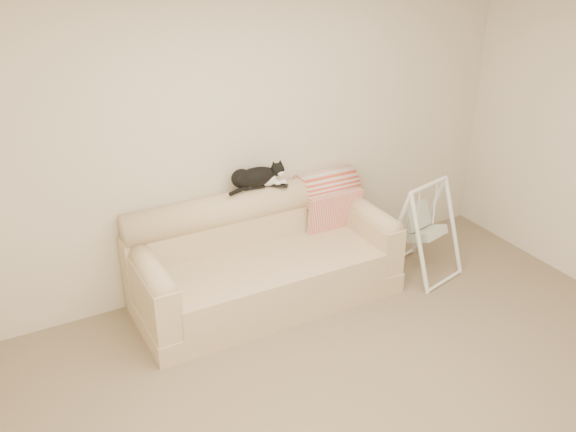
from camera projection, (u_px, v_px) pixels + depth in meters
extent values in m
plane|color=#725F4F|center=(382.00, 407.00, 4.32)|extent=(5.00, 5.00, 0.00)
cube|color=beige|center=(250.00, 138.00, 5.32)|extent=(5.00, 0.04, 2.60)
cube|color=white|center=(415.00, 8.00, 3.17)|extent=(5.00, 4.00, 0.02)
cube|color=tan|center=(267.00, 291.00, 5.45)|extent=(2.20, 0.90, 0.18)
cube|color=tan|center=(273.00, 276.00, 5.27)|extent=(1.80, 0.68, 0.24)
cube|color=tan|center=(249.00, 239.00, 5.56)|extent=(2.20, 0.22, 0.50)
cylinder|color=tan|center=(248.00, 205.00, 5.42)|extent=(2.16, 0.28, 0.28)
cube|color=tan|center=(151.00, 291.00, 4.89)|extent=(0.20, 0.88, 0.42)
cylinder|color=tan|center=(148.00, 267.00, 4.80)|extent=(0.18, 0.84, 0.18)
cube|color=tan|center=(366.00, 234.00, 5.74)|extent=(0.20, 0.88, 0.42)
cylinder|color=tan|center=(367.00, 213.00, 5.64)|extent=(0.18, 0.84, 0.18)
cube|color=black|center=(254.00, 187.00, 5.38)|extent=(0.19, 0.07, 0.02)
cube|color=gray|center=(254.00, 186.00, 5.37)|extent=(0.10, 0.05, 0.01)
cube|color=black|center=(278.00, 185.00, 5.42)|extent=(0.16, 0.15, 0.02)
ellipsoid|color=black|center=(256.00, 177.00, 5.35)|extent=(0.38, 0.19, 0.16)
ellipsoid|color=black|center=(241.00, 178.00, 5.29)|extent=(0.18, 0.16, 0.16)
ellipsoid|color=white|center=(269.00, 179.00, 5.39)|extent=(0.15, 0.10, 0.11)
ellipsoid|color=black|center=(278.00, 170.00, 5.38)|extent=(0.12, 0.12, 0.11)
ellipsoid|color=white|center=(281.00, 173.00, 5.36)|extent=(0.06, 0.05, 0.05)
sphere|color=#BF7272|center=(282.00, 174.00, 5.34)|extent=(0.01, 0.01, 0.01)
cone|color=black|center=(274.00, 164.00, 5.35)|extent=(0.06, 0.06, 0.06)
cone|color=black|center=(280.00, 162.00, 5.38)|extent=(0.06, 0.06, 0.06)
sphere|color=#9F6F1C|center=(278.00, 171.00, 5.34)|extent=(0.02, 0.02, 0.02)
sphere|color=#9F6F1C|center=(282.00, 170.00, 5.35)|extent=(0.02, 0.02, 0.02)
ellipsoid|color=white|center=(277.00, 182.00, 5.40)|extent=(0.07, 0.09, 0.03)
ellipsoid|color=white|center=(283.00, 181.00, 5.42)|extent=(0.07, 0.09, 0.03)
cylinder|color=black|center=(239.00, 190.00, 5.25)|extent=(0.20, 0.11, 0.03)
cylinder|color=red|center=(326.00, 188.00, 5.75)|extent=(0.53, 0.33, 0.33)
cube|color=red|center=(335.00, 215.00, 5.70)|extent=(0.53, 0.09, 0.42)
cylinder|color=white|center=(420.00, 244.00, 5.48)|extent=(0.11, 0.31, 0.88)
cylinder|color=white|center=(395.00, 233.00, 5.65)|extent=(0.11, 0.31, 0.88)
cylinder|color=white|center=(453.00, 226.00, 5.78)|extent=(0.11, 0.31, 0.88)
cylinder|color=white|center=(429.00, 216.00, 5.96)|extent=(0.11, 0.31, 0.88)
cylinder|color=white|center=(429.00, 185.00, 5.53)|extent=(0.49, 0.16, 0.04)
cylinder|color=white|center=(445.00, 281.00, 5.72)|extent=(0.49, 0.15, 0.03)
cylinder|color=white|center=(397.00, 259.00, 6.08)|extent=(0.49, 0.15, 0.03)
cube|color=white|center=(427.00, 233.00, 5.71)|extent=(0.34, 0.32, 0.16)
cube|color=white|center=(417.00, 216.00, 5.73)|extent=(0.31, 0.20, 0.23)
cylinder|color=white|center=(418.00, 211.00, 5.54)|extent=(0.02, 0.02, 0.41)
cylinder|color=white|center=(435.00, 203.00, 5.70)|extent=(0.02, 0.02, 0.41)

